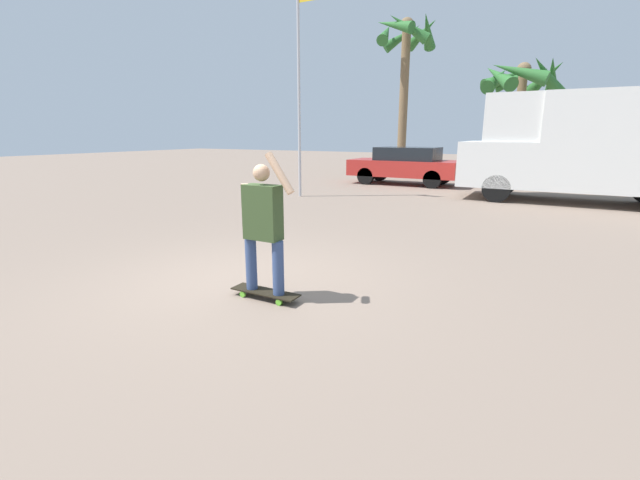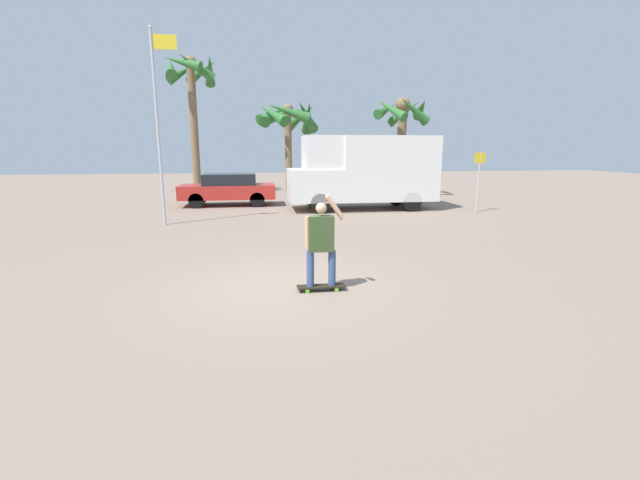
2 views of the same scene
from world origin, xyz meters
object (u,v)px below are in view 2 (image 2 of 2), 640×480
object	(u,v)px
street_sign	(479,174)
skateboard	(321,287)
camper_van	(365,170)
parked_car_red	(228,189)
palm_tree_near_van	(403,120)
palm_tree_far_left	(192,83)
flagpole	(159,119)
person_skateboarder	(321,239)
palm_tree_center_background	(287,118)

from	to	relation	value
street_sign	skateboard	bearing A→B (deg)	-131.38
camper_van	parked_car_red	world-z (taller)	camper_van
skateboard	palm_tree_near_van	xyz separation A→B (m)	(6.74, 15.17, 4.03)
palm_tree_far_left	flagpole	world-z (taller)	palm_tree_far_left
person_skateboarder	camper_van	xyz separation A→B (m)	(3.58, 10.70, 0.72)
skateboard	street_sign	xyz separation A→B (m)	(8.00, 9.08, 1.50)
palm_tree_center_background	palm_tree_near_van	bearing A→B (deg)	-38.70
skateboard	camper_van	distance (m)	11.40
person_skateboarder	street_sign	bearing A→B (deg)	48.62
skateboard	parked_car_red	distance (m)	13.05
skateboard	palm_tree_near_van	distance (m)	17.08
person_skateboarder	palm_tree_near_van	xyz separation A→B (m)	(6.74, 15.17, 3.12)
camper_van	palm_tree_far_left	bearing A→B (deg)	136.07
skateboard	camper_van	bearing A→B (deg)	71.51
skateboard	palm_tree_near_van	world-z (taller)	palm_tree_near_van
person_skateboarder	palm_tree_near_van	bearing A→B (deg)	66.04
person_skateboarder	palm_tree_center_background	xyz separation A→B (m)	(0.94, 19.82, 3.50)
person_skateboarder	street_sign	xyz separation A→B (m)	(8.00, 9.08, 0.59)
palm_tree_near_van	flagpole	bearing A→B (deg)	-146.46
camper_van	flagpole	distance (m)	8.58
palm_tree_near_van	palm_tree_far_left	distance (m)	11.94
camper_van	street_sign	bearing A→B (deg)	-20.15
parked_car_red	palm_tree_center_background	xyz separation A→B (m)	(3.36, 7.01, 3.70)
palm_tree_near_van	street_sign	bearing A→B (deg)	-78.29
palm_tree_far_left	street_sign	size ratio (longest dim) A/B	3.17
skateboard	person_skateboarder	distance (m)	0.91
flagpole	parked_car_red	bearing A→B (deg)	69.29
palm_tree_near_van	street_sign	xyz separation A→B (m)	(1.26, -6.09, -2.53)
parked_car_red	palm_tree_far_left	xyz separation A→B (m)	(-2.10, 5.70, 5.44)
palm_tree_far_left	person_skateboarder	bearing A→B (deg)	-76.27
parked_car_red	palm_tree_near_van	bearing A→B (deg)	14.44
skateboard	person_skateboarder	bearing A→B (deg)	-180.00
person_skateboarder	palm_tree_near_van	world-z (taller)	palm_tree_near_van
palm_tree_near_van	palm_tree_far_left	size ratio (longest dim) A/B	0.69
palm_tree_center_background	street_sign	size ratio (longest dim) A/B	2.26
flagpole	skateboard	bearing A→B (deg)	-61.33
skateboard	parked_car_red	world-z (taller)	parked_car_red
skateboard	person_skateboarder	world-z (taller)	person_skateboarder
parked_car_red	palm_tree_center_background	bearing A→B (deg)	64.41
palm_tree_center_background	parked_car_red	bearing A→B (deg)	-115.59
person_skateboarder	palm_tree_far_left	size ratio (longest dim) A/B	0.22
palm_tree_center_background	flagpole	world-z (taller)	flagpole
camper_van	flagpole	xyz separation A→B (m)	(-7.87, -2.85, 1.89)
parked_car_red	street_sign	world-z (taller)	street_sign
skateboard	parked_car_red	bearing A→B (deg)	100.71
palm_tree_center_background	flagpole	xyz separation A→B (m)	(-5.23, -11.96, -0.89)
person_skateboarder	palm_tree_center_background	distance (m)	20.14
skateboard	palm_tree_far_left	bearing A→B (deg)	103.74
palm_tree_center_background	street_sign	xyz separation A→B (m)	(7.07, -10.74, -2.91)
skateboard	flagpole	bearing A→B (deg)	118.67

